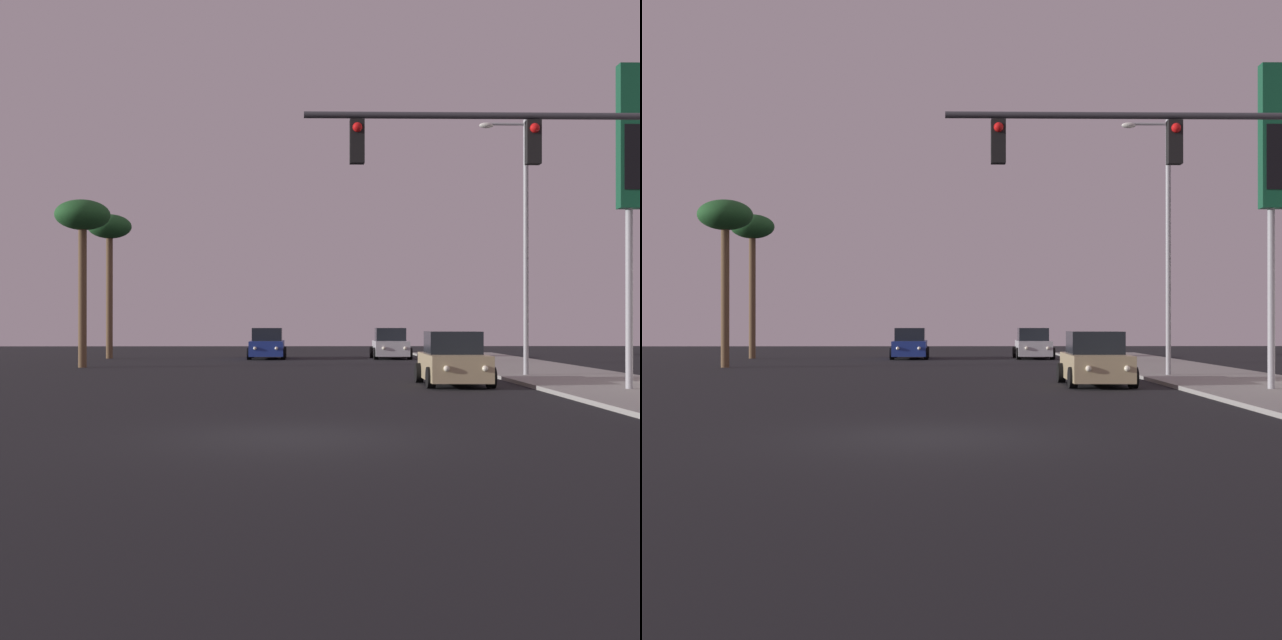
{
  "view_description": "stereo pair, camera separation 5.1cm",
  "coord_description": "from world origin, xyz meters",
  "views": [
    {
      "loc": [
        0.16,
        -15.14,
        1.93
      ],
      "look_at": [
        0.72,
        11.46,
        2.03
      ],
      "focal_mm": 50.0,
      "sensor_mm": 36.0,
      "label": 1
    },
    {
      "loc": [
        0.22,
        -15.14,
        1.93
      ],
      "look_at": [
        0.72,
        11.46,
        2.03
      ],
      "focal_mm": 50.0,
      "sensor_mm": 36.0,
      "label": 2
    }
  ],
  "objects": [
    {
      "name": "ground_plane",
      "position": [
        0.0,
        0.0,
        0.0
      ],
      "size": [
        120.0,
        120.0,
        0.0
      ],
      "primitive_type": "plane",
      "color": "black"
    },
    {
      "name": "car_tan",
      "position": [
        4.91,
        12.53,
        0.76
      ],
      "size": [
        2.04,
        4.34,
        1.68
      ],
      "rotation": [
        0.0,
        0.0,
        3.11
      ],
      "color": "tan",
      "rests_on": "ground"
    },
    {
      "name": "car_blue",
      "position": [
        -1.69,
        33.43,
        0.76
      ],
      "size": [
        2.04,
        4.31,
        1.68
      ],
      "rotation": [
        0.0,
        0.0,
        3.14
      ],
      "color": "navy",
      "rests_on": "ground"
    },
    {
      "name": "sidewalk_right",
      "position": [
        9.5,
        10.0,
        0.06
      ],
      "size": [
        5.0,
        60.0,
        0.12
      ],
      "color": "gray",
      "rests_on": "ground"
    },
    {
      "name": "street_lamp",
      "position": [
        7.96,
        16.08,
        5.12
      ],
      "size": [
        1.74,
        0.24,
        9.0
      ],
      "color": "#99999E",
      "rests_on": "sidewalk_right"
    },
    {
      "name": "palm_tree_far",
      "position": [
        -10.39,
        34.0,
        6.87
      ],
      "size": [
        2.4,
        2.4,
        7.93
      ],
      "color": "brown",
      "rests_on": "ground"
    },
    {
      "name": "palm_tree_mid",
      "position": [
        -9.42,
        24.0,
        6.34
      ],
      "size": [
        2.4,
        2.4,
        7.35
      ],
      "color": "brown",
      "rests_on": "ground"
    },
    {
      "name": "car_silver",
      "position": [
        5.04,
        33.48,
        0.76
      ],
      "size": [
        2.04,
        4.34,
        1.68
      ],
      "rotation": [
        0.0,
        0.0,
        3.11
      ],
      "color": "#B7B7BC",
      "rests_on": "ground"
    },
    {
      "name": "traffic_light_mast",
      "position": [
        5.4,
        3.12,
        4.73
      ],
      "size": [
        7.39,
        0.36,
        6.5
      ],
      "color": "#38383D",
      "rests_on": "sidewalk_right"
    }
  ]
}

